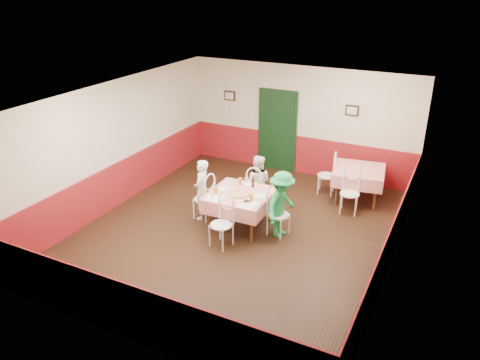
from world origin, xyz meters
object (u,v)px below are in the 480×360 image
at_px(chair_left, 204,199).
at_px(chair_far, 256,191).
at_px(pizza, 239,194).
at_px(glass_a, 216,191).
at_px(chair_second_b, 350,194).
at_px(main_table, 240,210).
at_px(chair_second_a, 326,176).
at_px(glass_b, 251,198).
at_px(beer_bottle, 253,182).
at_px(diner_left, 202,190).
at_px(glass_c, 240,181).
at_px(second_table, 358,184).
at_px(chair_right, 279,215).
at_px(diner_right, 281,205).
at_px(wallet, 247,201).
at_px(diner_far, 257,182).
at_px(chair_near, 221,225).

height_order(chair_left, chair_far, same).
height_order(pizza, glass_a, glass_a).
bearing_deg(chair_second_b, chair_far, -166.33).
xyz_separation_m(main_table, chair_second_a, (1.12, 2.37, 0.08)).
height_order(chair_left, glass_b, glass_b).
relative_size(main_table, glass_b, 8.43).
height_order(chair_far, beer_bottle, beer_bottle).
bearing_deg(glass_a, diner_left, 153.81).
bearing_deg(glass_c, chair_second_a, 56.80).
bearing_deg(second_table, chair_left, -138.69).
height_order(chair_right, diner_right, diner_right).
distance_m(pizza, wallet, 0.35).
xyz_separation_m(chair_left, chair_second_a, (1.97, 2.39, 0.00)).
relative_size(chair_left, diner_far, 0.72).
height_order(beer_bottle, diner_left, diner_left).
height_order(main_table, chair_far, chair_far).
distance_m(chair_left, glass_a, 0.63).
xyz_separation_m(chair_left, diner_right, (1.75, 0.04, 0.24)).
bearing_deg(diner_right, chair_second_b, -26.11).
relative_size(glass_b, diner_far, 0.12).
height_order(chair_right, chair_far, same).
xyz_separation_m(chair_left, chair_far, (0.83, 0.87, 0.00)).
bearing_deg(main_table, chair_near, -88.56).
xyz_separation_m(main_table, second_table, (1.87, 2.37, 0.00)).
height_order(glass_c, beer_bottle, beer_bottle).
xyz_separation_m(second_table, diner_far, (-1.89, -1.47, 0.25)).
bearing_deg(glass_c, main_table, -64.06).
bearing_deg(wallet, glass_b, 34.71).
distance_m(beer_bottle, diner_far, 0.59).
bearing_deg(chair_second_a, chair_far, -45.31).
relative_size(main_table, wallet, 11.09).
bearing_deg(chair_left, glass_c, 126.83).
height_order(chair_second_a, glass_a, glass_a).
relative_size(chair_second_a, diner_right, 0.65).
height_order(second_table, chair_near, chair_near).
bearing_deg(chair_second_b, chair_right, -130.95).
xyz_separation_m(chair_far, beer_bottle, (0.13, -0.47, 0.43)).
bearing_deg(chair_right, main_table, 103.42).
height_order(beer_bottle, wallet, beer_bottle).
distance_m(chair_near, beer_bottle, 1.31).
height_order(chair_second_b, wallet, chair_second_b).
height_order(chair_near, chair_second_b, same).
bearing_deg(chair_left, diner_left, -82.73).
bearing_deg(glass_c, diner_right, -18.18).
distance_m(main_table, beer_bottle, 0.64).
bearing_deg(chair_far, main_table, 85.03).
xyz_separation_m(diner_left, diner_far, (0.88, 0.92, -0.03)).
relative_size(chair_right, diner_left, 0.68).
distance_m(diner_far, diner_right, 1.27).
distance_m(glass_b, diner_far, 1.22).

